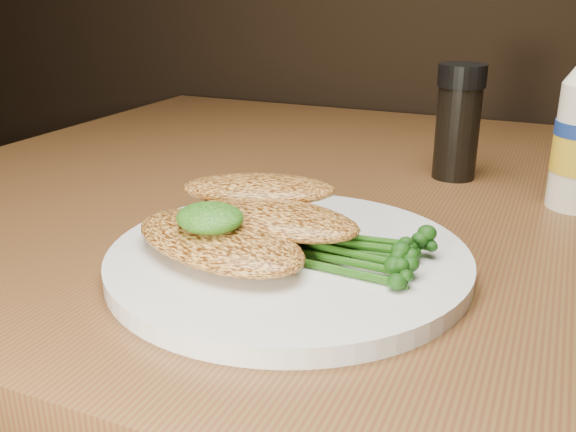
% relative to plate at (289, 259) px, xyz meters
% --- Properties ---
extents(plate, '(0.26, 0.26, 0.01)m').
position_rel_plate_xyz_m(plate, '(0.00, 0.00, 0.00)').
color(plate, white).
rests_on(plate, dining_table).
extents(chicken_front, '(0.17, 0.12, 0.02)m').
position_rel_plate_xyz_m(chicken_front, '(-0.04, -0.03, 0.02)').
color(chicken_front, gold).
rests_on(chicken_front, plate).
extents(chicken_mid, '(0.14, 0.08, 0.02)m').
position_rel_plate_xyz_m(chicken_mid, '(-0.02, 0.01, 0.03)').
color(chicken_mid, gold).
rests_on(chicken_mid, plate).
extents(chicken_back, '(0.14, 0.10, 0.02)m').
position_rel_plate_xyz_m(chicken_back, '(-0.05, 0.05, 0.03)').
color(chicken_back, gold).
rests_on(chicken_back, plate).
extents(pesto_front, '(0.06, 0.06, 0.02)m').
position_rel_plate_xyz_m(pesto_front, '(-0.04, -0.03, 0.04)').
color(pesto_front, '#08380A').
rests_on(pesto_front, chicken_front).
extents(broccolini_bundle, '(0.15, 0.13, 0.02)m').
position_rel_plate_xyz_m(broccolini_bundle, '(0.04, 0.00, 0.02)').
color(broccolini_bundle, '#1F4F11').
rests_on(broccolini_bundle, plate).
extents(pepper_grinder, '(0.06, 0.06, 0.12)m').
position_rel_plate_xyz_m(pepper_grinder, '(0.07, 0.28, 0.05)').
color(pepper_grinder, black).
rests_on(pepper_grinder, dining_table).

